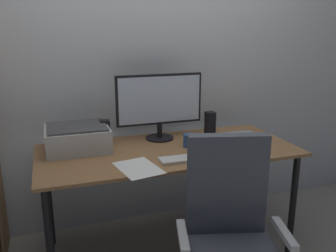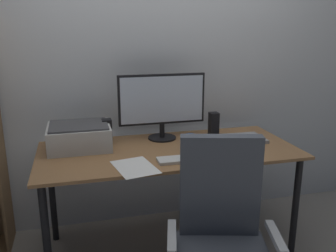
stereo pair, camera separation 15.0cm
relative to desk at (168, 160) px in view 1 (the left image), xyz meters
name	(u,v)px [view 1 (the left image)]	position (x,y,z in m)	size (l,w,h in m)	color
ground_plane	(168,247)	(0.00, 0.00, -0.66)	(12.00, 12.00, 0.00)	gray
back_wall	(146,56)	(0.00, 0.54, 0.64)	(6.40, 0.10, 2.60)	silver
desk	(168,160)	(0.00, 0.00, 0.00)	(1.68, 0.74, 0.74)	olive
monitor	(159,102)	(0.01, 0.23, 0.34)	(0.61, 0.20, 0.46)	black
keyboard	(184,159)	(0.02, -0.23, 0.09)	(0.29, 0.11, 0.02)	silver
mouse	(219,154)	(0.25, -0.23, 0.09)	(0.06, 0.10, 0.03)	black
coffee_mug	(189,140)	(0.15, 0.00, 0.12)	(0.10, 0.08, 0.09)	#285193
laptop	(238,137)	(0.54, 0.05, 0.09)	(0.32, 0.23, 0.02)	#99999E
speaker_left	(105,133)	(-0.38, 0.22, 0.16)	(0.06, 0.07, 0.17)	black
speaker_right	(210,123)	(0.40, 0.22, 0.16)	(0.06, 0.07, 0.17)	black
printer	(77,138)	(-0.56, 0.17, 0.16)	(0.40, 0.34, 0.16)	silver
paper_sheet	(138,168)	(-0.27, -0.26, 0.08)	(0.21, 0.30, 0.00)	white
office_chair	(230,250)	(0.06, -0.77, -0.20)	(0.57, 0.56, 1.01)	#B7BABC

